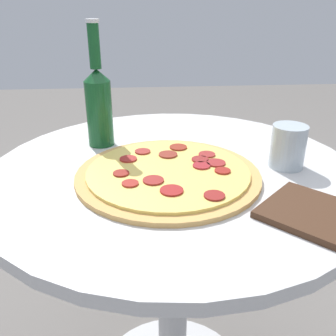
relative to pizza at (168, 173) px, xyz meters
The scene contains 5 objects.
table 0.20m from the pizza, 162.46° to the left, with size 0.81×0.81×0.72m.
pizza is the anchor object (origin of this frame).
beer_bottle 0.27m from the pizza, 142.57° to the right, with size 0.06×0.06×0.29m.
pizza_paddle 0.32m from the pizza, 52.74° to the left, with size 0.28×0.27×0.02m.
drinking_glass 0.26m from the pizza, 96.94° to the left, with size 0.07×0.07×0.09m.
Camera 1 is at (0.74, -0.07, 1.06)m, focal length 40.00 mm.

